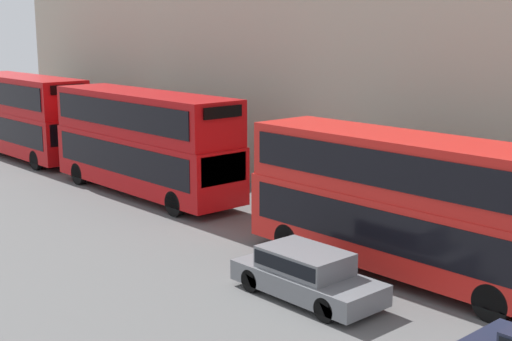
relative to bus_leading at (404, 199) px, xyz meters
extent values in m
cube|color=red|center=(0.00, 0.01, -0.90)|extent=(2.55, 10.36, 2.07)
cube|color=red|center=(0.00, 0.01, 0.99)|extent=(2.50, 10.16, 1.70)
cube|color=black|center=(0.00, 0.01, -0.65)|extent=(2.59, 9.54, 1.16)
cube|color=black|center=(0.00, 0.01, 1.07)|extent=(2.59, 9.54, 1.02)
cylinder|color=black|center=(-1.12, -3.58, -1.78)|extent=(0.30, 1.00, 1.00)
cylinder|color=black|center=(-1.12, 3.59, -1.78)|extent=(0.30, 1.00, 1.00)
cylinder|color=black|center=(1.13, 3.59, -1.78)|extent=(0.30, 1.00, 1.00)
cube|color=#B20C0F|center=(0.00, 13.52, -0.81)|extent=(2.55, 10.74, 2.25)
cube|color=#B20C0F|center=(0.00, 13.52, 1.23)|extent=(2.50, 10.52, 1.83)
cube|color=black|center=(0.00, 13.52, -0.54)|extent=(2.59, 9.88, 1.26)
cube|color=black|center=(0.00, 13.52, 1.33)|extent=(2.59, 9.88, 1.10)
cube|color=black|center=(0.00, 8.19, -0.36)|extent=(2.17, 0.06, 1.13)
cube|color=black|center=(0.00, 8.19, 1.78)|extent=(1.78, 0.06, 0.44)
cylinder|color=black|center=(-1.12, 9.76, -1.78)|extent=(0.30, 1.00, 1.00)
cylinder|color=black|center=(1.13, 9.76, -1.78)|extent=(0.30, 1.00, 1.00)
cylinder|color=black|center=(-1.12, 17.29, -1.78)|extent=(0.30, 1.00, 1.00)
cylinder|color=black|center=(1.13, 17.29, -1.78)|extent=(0.30, 1.00, 1.00)
cube|color=#B20C0F|center=(0.00, 25.15, -0.82)|extent=(2.55, 10.08, 2.22)
cube|color=#B20C0F|center=(0.00, 25.15, 1.25)|extent=(2.50, 9.88, 1.92)
cube|color=black|center=(0.00, 25.15, -0.55)|extent=(2.59, 9.27, 1.24)
cube|color=black|center=(0.00, 25.15, 1.34)|extent=(2.59, 9.27, 1.15)
cube|color=black|center=(0.00, 20.14, -0.38)|extent=(2.17, 0.06, 1.11)
cube|color=black|center=(0.00, 20.14, 1.82)|extent=(1.78, 0.06, 0.46)
cylinder|color=black|center=(-1.12, 21.71, -1.78)|extent=(0.30, 1.00, 1.00)
cylinder|color=black|center=(1.13, 21.71, -1.78)|extent=(0.30, 1.00, 1.00)
cylinder|color=black|center=(1.13, 28.59, -1.78)|extent=(0.30, 1.00, 1.00)
cube|color=slate|center=(-3.40, 0.55, -1.82)|extent=(1.77, 4.31, 0.57)
cube|color=slate|center=(-3.40, 0.66, -1.24)|extent=(1.56, 2.37, 0.59)
cube|color=black|center=(-3.40, 0.66, -1.21)|extent=(1.60, 2.25, 0.38)
cylinder|color=black|center=(-4.18, -0.83, -1.96)|extent=(0.22, 0.64, 0.64)
cylinder|color=black|center=(-2.62, -0.83, -1.96)|extent=(0.22, 0.64, 0.64)
cylinder|color=black|center=(-4.18, 1.93, -1.96)|extent=(0.22, 0.64, 0.64)
cylinder|color=black|center=(-2.62, 1.93, -1.96)|extent=(0.22, 0.64, 0.64)
cylinder|color=#334C6B|center=(2.67, 3.56, -1.60)|extent=(0.36, 0.36, 1.37)
sphere|color=tan|center=(2.67, 3.56, -0.80)|extent=(0.22, 0.22, 0.22)
camera|label=1|loc=(-16.54, -11.96, 4.95)|focal=50.00mm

